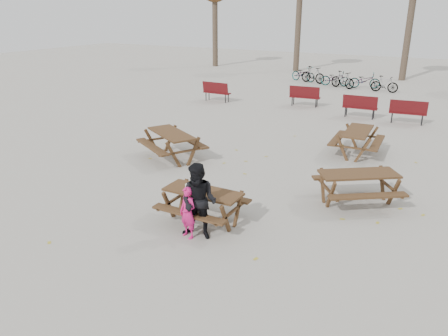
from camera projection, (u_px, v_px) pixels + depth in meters
The scene contains 13 objects.
ground at pixel (203, 221), 10.14m from camera, with size 80.00×80.00×0.00m, color gray.
main_picnic_table at pixel (203, 198), 9.94m from camera, with size 1.80×1.45×0.78m.
food_tray at pixel (197, 192), 9.73m from camera, with size 0.18×0.11×0.04m, color white.
bread_roll at pixel (197, 191), 9.72m from camera, with size 0.14×0.06×0.05m, color tan.
soda_bottle at pixel (187, 188), 9.86m from camera, with size 0.07×0.07×0.17m.
child at pixel (188, 212), 9.26m from camera, with size 0.42×0.28×1.16m, color #D71A6F.
adult at pixel (199, 202), 9.18m from camera, with size 0.81×0.63×1.67m, color black.
picnic_table_east at pixel (357, 188), 10.94m from camera, with size 1.91×1.54×0.82m, color #382514, non-canonical shape.
picnic_table_north at pixel (172, 146), 14.20m from camera, with size 2.06×1.66×0.89m, color #382514, non-canonical shape.
picnic_table_far at pixel (357, 142), 14.64m from camera, with size 1.94×1.57×0.84m, color #382514, non-canonical shape.
park_bench_row at pixel (317, 101), 20.69m from camera, with size 11.03×1.87×1.03m.
bicycle_row at pixel (336, 78), 27.51m from camera, with size 7.26×2.56×1.06m.
fallen_leaves at pixel (266, 188), 11.97m from camera, with size 11.00×11.00×0.01m, color #AC9C29, non-canonical shape.
Camera 1 is at (4.79, -7.73, 4.67)m, focal length 35.00 mm.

